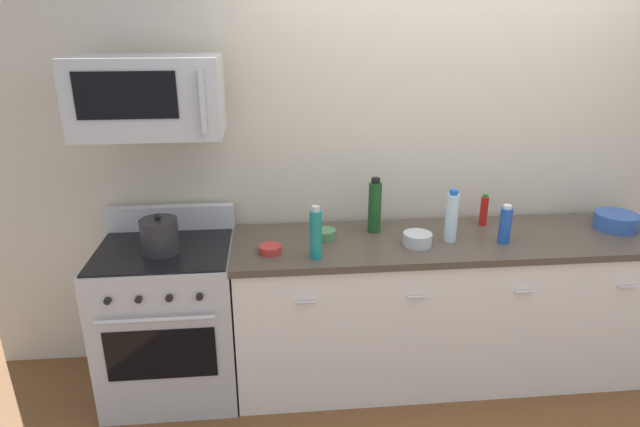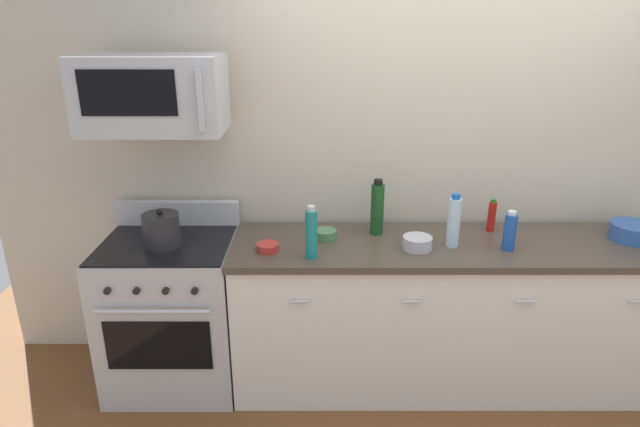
# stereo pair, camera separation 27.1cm
# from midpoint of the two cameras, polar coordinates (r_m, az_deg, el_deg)

# --- Properties ---
(ground_plane) EXTENTS (6.81, 6.81, 0.00)m
(ground_plane) POSITION_cam_midpoint_polar(r_m,az_deg,el_deg) (3.64, 10.73, -16.07)
(ground_plane) COLOR brown
(back_wall) EXTENTS (5.67, 0.10, 2.70)m
(back_wall) POSITION_cam_midpoint_polar(r_m,az_deg,el_deg) (3.43, 10.36, 6.73)
(back_wall) COLOR beige
(back_wall) RESTS_ON ground_plane
(counter_unit) EXTENTS (2.58, 0.66, 0.92)m
(counter_unit) POSITION_cam_midpoint_polar(r_m,az_deg,el_deg) (3.39, 11.25, -9.78)
(counter_unit) COLOR silver
(counter_unit) RESTS_ON ground_plane
(range_oven) EXTENTS (0.76, 0.69, 1.07)m
(range_oven) POSITION_cam_midpoint_polar(r_m,az_deg,el_deg) (3.34, -17.90, -10.70)
(range_oven) COLOR #B7BABF
(range_oven) RESTS_ON ground_plane
(microwave) EXTENTS (0.74, 0.44, 0.40)m
(microwave) POSITION_cam_midpoint_polar(r_m,az_deg,el_deg) (2.96, -20.42, 11.62)
(microwave) COLOR #B7BABF
(bottle_soda_blue) EXTENTS (0.07, 0.07, 0.23)m
(bottle_soda_blue) POSITION_cam_midpoint_polar(r_m,az_deg,el_deg) (3.15, 16.85, -1.20)
(bottle_soda_blue) COLOR #1E4CA5
(bottle_soda_blue) RESTS_ON countertop_slab
(bottle_water_clear) EXTENTS (0.07, 0.07, 0.31)m
(bottle_water_clear) POSITION_cam_midpoint_polar(r_m,az_deg,el_deg) (3.08, 11.43, -0.42)
(bottle_water_clear) COLOR silver
(bottle_water_clear) RESTS_ON countertop_slab
(bottle_hot_sauce_red) EXTENTS (0.05, 0.05, 0.20)m
(bottle_hot_sauce_red) POSITION_cam_midpoint_polar(r_m,az_deg,el_deg) (3.39, 14.91, 0.28)
(bottle_hot_sauce_red) COLOR #B21914
(bottle_hot_sauce_red) RESTS_ON countertop_slab
(bottle_sparkling_teal) EXTENTS (0.06, 0.06, 0.29)m
(bottle_sparkling_teal) POSITION_cam_midpoint_polar(r_m,az_deg,el_deg) (2.82, -3.22, -2.21)
(bottle_sparkling_teal) COLOR #197F7A
(bottle_sparkling_teal) RESTS_ON countertop_slab
(bottle_wine_green) EXTENTS (0.08, 0.08, 0.33)m
(bottle_wine_green) POSITION_cam_midpoint_polar(r_m,az_deg,el_deg) (3.16, 3.42, 0.72)
(bottle_wine_green) COLOR #19471E
(bottle_wine_green) RESTS_ON countertop_slab
(bowl_red_small) EXTENTS (0.12, 0.12, 0.04)m
(bowl_red_small) POSITION_cam_midpoint_polar(r_m,az_deg,el_deg) (2.94, -7.97, -3.81)
(bowl_red_small) COLOR #B72D28
(bowl_red_small) RESTS_ON countertop_slab
(bowl_green_glaze) EXTENTS (0.13, 0.13, 0.05)m
(bowl_green_glaze) POSITION_cam_midpoint_polar(r_m,az_deg,el_deg) (3.10, -1.98, -2.23)
(bowl_green_glaze) COLOR #477A4C
(bowl_green_glaze) RESTS_ON countertop_slab
(bowl_blue_mixing) EXTENTS (0.25, 0.25, 0.10)m
(bowl_blue_mixing) POSITION_cam_midpoint_polar(r_m,az_deg,el_deg) (3.63, 27.19, -0.72)
(bowl_blue_mixing) COLOR #2D519E
(bowl_blue_mixing) RESTS_ON countertop_slab
(bowl_steel_prep) EXTENTS (0.16, 0.16, 0.07)m
(bowl_steel_prep) POSITION_cam_midpoint_polar(r_m,az_deg,el_deg) (3.03, 7.85, -2.74)
(bowl_steel_prep) COLOR #B2B5BA
(bowl_steel_prep) RESTS_ON countertop_slab
(stockpot) EXTENTS (0.20, 0.20, 0.22)m
(stockpot) POSITION_cam_midpoint_polar(r_m,az_deg,el_deg) (3.06, -19.20, -2.32)
(stockpot) COLOR #262628
(stockpot) RESTS_ON range_oven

